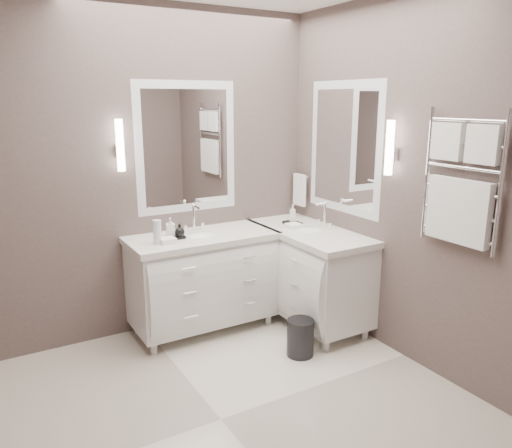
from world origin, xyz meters
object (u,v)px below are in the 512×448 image
vanity_back (203,276)px  vanity_right (309,269)px  towel_ladder (461,188)px  waste_bin (300,337)px

vanity_back → vanity_right: same height
vanity_back → towel_ladder: 2.16m
towel_ladder → vanity_back: bearing=124.1°
towel_ladder → waste_bin: size_ratio=3.05×
waste_bin → vanity_right: bearing=48.6°
vanity_back → towel_ladder: (1.10, -1.63, 0.91)m
vanity_right → waste_bin: size_ratio=4.21×
vanity_right → waste_bin: (-0.43, -0.48, -0.34)m
vanity_back → waste_bin: (0.45, -0.81, -0.34)m
vanity_back → vanity_right: (0.88, -0.33, 0.00)m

